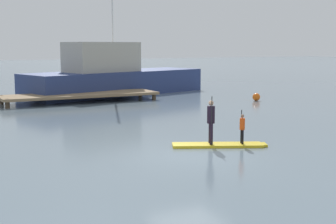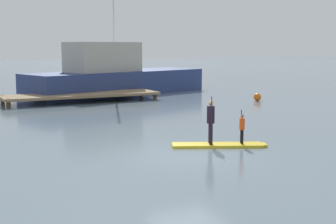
{
  "view_description": "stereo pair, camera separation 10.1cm",
  "coord_description": "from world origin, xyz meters",
  "views": [
    {
      "loc": [
        -8.34,
        -14.49,
        3.89
      ],
      "look_at": [
        1.03,
        3.57,
        1.07
      ],
      "focal_mm": 51.44,
      "sensor_mm": 36.0,
      "label": 1
    },
    {
      "loc": [
        -8.25,
        -14.54,
        3.89
      ],
      "look_at": [
        1.03,
        3.57,
        1.07
      ],
      "focal_mm": 51.44,
      "sensor_mm": 36.0,
      "label": 2
    }
  ],
  "objects": [
    {
      "name": "floating_dock",
      "position": [
        1.54,
        17.75,
        0.49
      ],
      "size": [
        10.75,
        3.04,
        0.59
      ],
      "color": "#846B4C",
      "rests_on": "ground"
    },
    {
      "name": "mooring_buoy_mid",
      "position": [
        12.81,
        12.68,
        0.27
      ],
      "size": [
        0.54,
        0.54,
        0.54
      ],
      "primitive_type": "sphere",
      "color": "orange",
      "rests_on": "ground"
    },
    {
      "name": "ground_plane",
      "position": [
        0.0,
        0.0,
        0.0
      ],
      "size": [
        240.0,
        240.0,
        0.0
      ],
      "primitive_type": "plane",
      "color": "slate"
    },
    {
      "name": "paddler_child_solo",
      "position": [
        2.69,
        0.52,
        0.75
      ],
      "size": [
        0.27,
        0.37,
        1.31
      ],
      "color": "black",
      "rests_on": "paddleboard_near"
    },
    {
      "name": "paddler_adult",
      "position": [
        1.58,
        1.02,
        1.08
      ],
      "size": [
        0.4,
        0.49,
        1.88
      ],
      "color": "black",
      "rests_on": "paddleboard_near"
    },
    {
      "name": "fishing_boat_white_large",
      "position": [
        5.45,
        21.59,
        1.42
      ],
      "size": [
        15.91,
        8.55,
        13.1
      ],
      "color": "navy",
      "rests_on": "ground"
    },
    {
      "name": "paddleboard_near",
      "position": [
        1.88,
        0.89,
        0.05
      ],
      "size": [
        3.61,
        2.21,
        0.1
      ],
      "color": "gold",
      "rests_on": "ground"
    }
  ]
}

